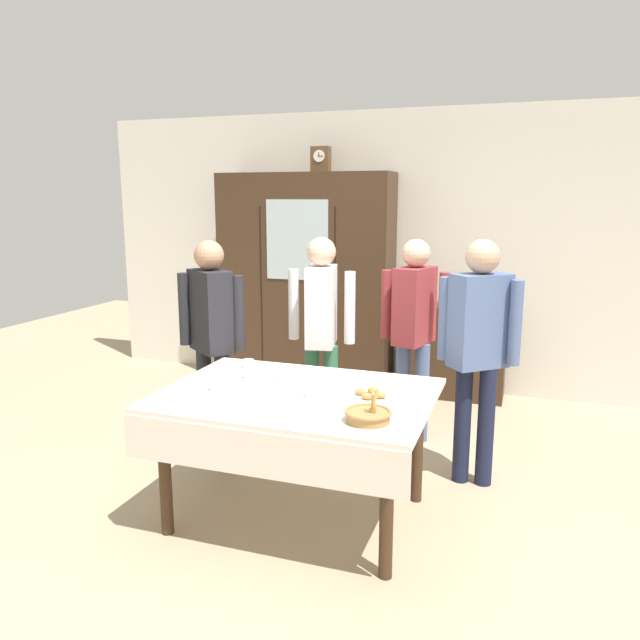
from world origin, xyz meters
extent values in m
plane|color=tan|center=(0.00, 0.00, 0.00)|extent=(12.00, 12.00, 0.00)
cube|color=silver|center=(0.00, 2.65, 1.35)|extent=(6.40, 0.10, 2.70)
cylinder|color=#3D2819|center=(-0.63, -0.62, 0.37)|extent=(0.07, 0.07, 0.75)
cylinder|color=#3D2819|center=(0.63, -0.62, 0.37)|extent=(0.07, 0.07, 0.75)
cylinder|color=#3D2819|center=(-0.63, 0.22, 0.37)|extent=(0.07, 0.07, 0.75)
cylinder|color=#3D2819|center=(0.63, 0.22, 0.37)|extent=(0.07, 0.07, 0.75)
cube|color=silver|center=(0.00, -0.20, 0.76)|extent=(1.55, 1.13, 0.03)
cube|color=silver|center=(0.00, -0.76, 0.63)|extent=(1.55, 0.01, 0.24)
cube|color=#3D2819|center=(-0.90, 2.35, 1.05)|extent=(1.73, 0.45, 2.11)
cube|color=silver|center=(-0.90, 2.13, 1.48)|extent=(0.62, 0.01, 0.76)
cube|color=black|center=(-1.28, 2.13, 0.95)|extent=(0.01, 0.01, 1.69)
cube|color=black|center=(-0.52, 2.13, 0.95)|extent=(0.01, 0.01, 1.69)
cube|color=brown|center=(-0.74, 2.35, 2.23)|extent=(0.18, 0.10, 0.24)
cylinder|color=white|center=(-0.74, 2.30, 2.26)|extent=(0.11, 0.01, 0.11)
cube|color=black|center=(-0.74, 2.30, 2.27)|extent=(0.00, 0.00, 0.04)
cube|color=black|center=(-0.72, 2.30, 2.26)|extent=(0.05, 0.00, 0.00)
cube|color=#3D2819|center=(0.58, 2.41, 0.44)|extent=(0.94, 0.35, 0.88)
cube|color=#664C7A|center=(0.58, 2.41, 0.89)|extent=(0.14, 0.17, 0.03)
cube|color=#3D754C|center=(0.58, 2.41, 0.92)|extent=(0.12, 0.17, 0.02)
cube|color=#B29333|center=(0.58, 2.41, 0.94)|extent=(0.15, 0.22, 0.02)
cube|color=#99332D|center=(0.58, 2.41, 0.97)|extent=(0.13, 0.19, 0.03)
cylinder|color=white|center=(-0.48, 0.15, 0.78)|extent=(0.13, 0.13, 0.01)
cylinder|color=white|center=(-0.48, 0.15, 0.81)|extent=(0.08, 0.08, 0.05)
torus|color=white|center=(-0.44, 0.15, 0.81)|extent=(0.04, 0.01, 0.04)
cylinder|color=#47230F|center=(-0.48, 0.15, 0.83)|extent=(0.06, 0.06, 0.01)
cylinder|color=white|center=(-0.37, -0.05, 0.78)|extent=(0.13, 0.13, 0.01)
cylinder|color=white|center=(-0.37, -0.05, 0.81)|extent=(0.08, 0.08, 0.05)
torus|color=white|center=(-0.34, -0.05, 0.81)|extent=(0.04, 0.01, 0.04)
cylinder|color=white|center=(0.11, -0.27, 0.78)|extent=(0.13, 0.13, 0.01)
cylinder|color=white|center=(0.11, -0.27, 0.81)|extent=(0.08, 0.08, 0.05)
torus|color=white|center=(0.15, -0.27, 0.81)|extent=(0.04, 0.01, 0.04)
cylinder|color=silver|center=(-0.11, -0.10, 0.78)|extent=(0.13, 0.13, 0.01)
cylinder|color=silver|center=(-0.11, -0.10, 0.81)|extent=(0.08, 0.08, 0.05)
torus|color=silver|center=(-0.07, -0.10, 0.81)|extent=(0.04, 0.01, 0.04)
cylinder|color=#47230F|center=(-0.11, -0.10, 0.83)|extent=(0.06, 0.06, 0.01)
cylinder|color=white|center=(-0.45, -0.34, 0.78)|extent=(0.13, 0.13, 0.01)
cylinder|color=white|center=(-0.45, -0.34, 0.81)|extent=(0.08, 0.08, 0.05)
torus|color=white|center=(-0.41, -0.34, 0.81)|extent=(0.04, 0.01, 0.04)
cylinder|color=#9E7542|center=(0.51, -0.52, 0.80)|extent=(0.22, 0.22, 0.05)
torus|color=#9E7542|center=(0.51, -0.52, 0.83)|extent=(0.24, 0.24, 0.02)
cylinder|color=tan|center=(0.53, -0.54, 0.88)|extent=(0.03, 0.04, 0.12)
cylinder|color=tan|center=(0.54, -0.52, 0.88)|extent=(0.04, 0.02, 0.12)
cylinder|color=tan|center=(0.53, -0.51, 0.88)|extent=(0.04, 0.04, 0.12)
cylinder|color=white|center=(0.43, -0.17, 0.78)|extent=(0.28, 0.28, 0.01)
ellipsoid|color=#BC7F3D|center=(0.48, -0.18, 0.81)|extent=(0.07, 0.05, 0.04)
ellipsoid|color=#BC7F3D|center=(0.43, -0.11, 0.81)|extent=(0.07, 0.05, 0.04)
ellipsoid|color=#BC7F3D|center=(0.37, -0.16, 0.81)|extent=(0.07, 0.05, 0.04)
ellipsoid|color=#BC7F3D|center=(0.42, -0.23, 0.81)|extent=(0.07, 0.05, 0.04)
cube|color=silver|center=(0.25, 0.18, 0.78)|extent=(0.10, 0.01, 0.00)
ellipsoid|color=silver|center=(0.31, 0.18, 0.78)|extent=(0.03, 0.02, 0.01)
cube|color=silver|center=(0.14, 0.07, 0.78)|extent=(0.10, 0.01, 0.00)
ellipsoid|color=silver|center=(0.19, 0.07, 0.78)|extent=(0.03, 0.02, 0.01)
cylinder|color=#232328|center=(-1.00, 0.48, 0.39)|extent=(0.11, 0.11, 0.78)
cylinder|color=#232328|center=(-0.85, 0.48, 0.39)|extent=(0.11, 0.11, 0.78)
cube|color=#232328|center=(-0.93, 0.48, 1.08)|extent=(0.41, 0.37, 0.59)
sphere|color=tan|center=(-0.93, 0.48, 1.48)|extent=(0.21, 0.21, 0.21)
cylinder|color=#232328|center=(-1.15, 0.48, 1.08)|extent=(0.08, 0.08, 0.53)
cylinder|color=#232328|center=(-0.71, 0.48, 1.08)|extent=(0.08, 0.08, 0.53)
cylinder|color=#33704C|center=(-0.30, 0.89, 0.39)|extent=(0.11, 0.11, 0.79)
cylinder|color=#33704C|center=(-0.15, 0.89, 0.39)|extent=(0.11, 0.11, 0.79)
cube|color=silver|center=(-0.23, 0.89, 1.08)|extent=(0.27, 0.39, 0.59)
sphere|color=#DBB293|center=(-0.23, 0.89, 1.49)|extent=(0.21, 0.21, 0.21)
cylinder|color=silver|center=(-0.45, 0.89, 1.08)|extent=(0.08, 0.08, 0.53)
cylinder|color=silver|center=(-0.01, 0.89, 1.08)|extent=(0.08, 0.08, 0.53)
cylinder|color=#191E38|center=(0.86, 0.60, 0.40)|extent=(0.11, 0.11, 0.80)
cylinder|color=#191E38|center=(1.01, 0.60, 0.40)|extent=(0.11, 0.11, 0.80)
cube|color=slate|center=(0.94, 0.60, 1.11)|extent=(0.40, 0.39, 0.60)
sphere|color=tan|center=(0.94, 0.60, 1.52)|extent=(0.22, 0.22, 0.22)
cylinder|color=slate|center=(0.72, 0.60, 1.11)|extent=(0.08, 0.08, 0.54)
cylinder|color=slate|center=(1.16, 0.60, 1.11)|extent=(0.08, 0.08, 0.54)
cylinder|color=slate|center=(0.33, 1.21, 0.39)|extent=(0.11, 0.11, 0.78)
cylinder|color=slate|center=(0.48, 1.21, 0.39)|extent=(0.11, 0.11, 0.78)
cube|color=#933338|center=(0.41, 1.21, 1.07)|extent=(0.29, 0.40, 0.58)
sphere|color=#DBB293|center=(0.41, 1.21, 1.47)|extent=(0.21, 0.21, 0.21)
cylinder|color=#933338|center=(0.19, 1.21, 1.07)|extent=(0.08, 0.08, 0.53)
cylinder|color=#933338|center=(0.63, 1.21, 1.07)|extent=(0.08, 0.08, 0.53)
camera|label=1|loc=(1.24, -3.38, 1.89)|focal=34.66mm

